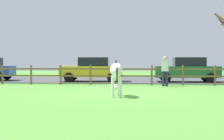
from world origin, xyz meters
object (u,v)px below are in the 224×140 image
(zebra, at_px, (116,73))
(parked_car_green, at_px, (187,69))
(parked_car_yellow, at_px, (92,69))
(visitor_near_fence, at_px, (165,70))

(zebra, xyz_separation_m, parked_car_green, (3.92, 8.17, -0.08))
(parked_car_yellow, bearing_deg, parked_car_green, 0.07)
(zebra, xyz_separation_m, visitor_near_fence, (2.30, 5.11, -0.02))
(parked_car_yellow, bearing_deg, zebra, -75.24)
(parked_car_yellow, height_order, visitor_near_fence, visitor_near_fence)
(parked_car_green, xyz_separation_m, parked_car_yellow, (-6.07, -0.01, 0.00))
(zebra, distance_m, parked_car_yellow, 8.44)
(zebra, height_order, parked_car_yellow, parked_car_yellow)
(zebra, relative_size, parked_car_green, 0.48)
(visitor_near_fence, bearing_deg, parked_car_yellow, 145.56)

